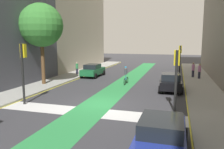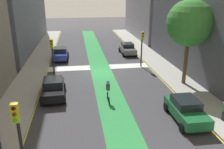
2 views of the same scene
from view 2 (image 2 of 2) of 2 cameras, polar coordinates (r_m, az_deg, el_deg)
ground_plane at (r=26.82m, az=-2.77°, el=0.50°), size 120.00×120.00×0.00m
bike_lane_paint at (r=26.83m, az=-2.49°, el=0.53°), size 2.40×60.00×0.01m
crosswalk_band at (r=28.71m, az=-3.18°, el=1.78°), size 12.00×1.80×0.01m
sidewalk_left at (r=28.49m, az=12.41°, el=1.36°), size 3.00×60.00×0.15m
curb_stripe_left at (r=28.02m, az=9.53°, el=1.10°), size 0.16×60.00×0.01m
sidewalk_right at (r=27.15m, az=-18.72°, el=-0.13°), size 3.00×60.00×0.15m
curb_stripe_right at (r=26.93m, az=-15.57°, el=-0.12°), size 0.16×60.00×0.01m
traffic_signal_near_right at (r=26.34m, az=-14.18°, el=5.77°), size 0.35×0.52×3.88m
traffic_signal_near_left at (r=28.35m, az=7.23°, el=7.63°), size 0.35×0.52×4.24m
traffic_signal_far_right at (r=12.27m, az=-21.76°, el=-11.10°), size 0.35×0.52×3.84m
car_grey_left_near at (r=34.74m, az=3.74°, el=6.23°), size 2.03×4.20×1.57m
car_black_right_far at (r=21.01m, az=-13.90°, el=-3.18°), size 2.16×4.27×1.57m
car_green_left_far at (r=17.64m, az=17.35°, el=-8.00°), size 2.06×4.22×1.57m
car_blue_right_near at (r=32.54m, az=-12.27°, el=4.93°), size 2.05×4.21×1.57m
cyclist_in_lane at (r=19.39m, az=-0.94°, el=-3.98°), size 0.32×1.73×1.86m
street_tree_near at (r=23.01m, az=18.12°, el=11.59°), size 4.22×4.22×7.90m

